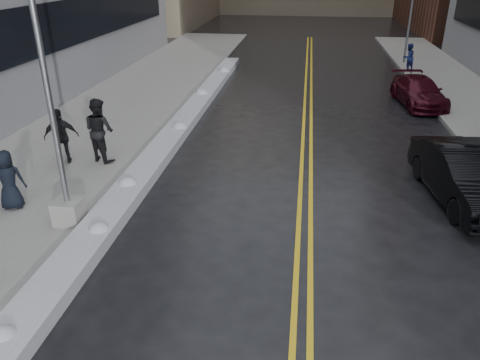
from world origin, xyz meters
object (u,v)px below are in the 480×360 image
(traffic_signal, at_px, (412,8))
(car_maroon, at_px, (419,92))
(pedestrian_c, at_px, (8,180))
(pedestrian_b, at_px, (99,130))
(lamppost, at_px, (55,132))
(car_black, at_px, (465,175))
(pedestrian_east, at_px, (408,57))
(pedestrian_d, at_px, (61,137))

(traffic_signal, relative_size, car_maroon, 1.41)
(traffic_signal, height_order, pedestrian_c, traffic_signal)
(pedestrian_b, bearing_deg, lamppost, 127.92)
(pedestrian_b, distance_m, car_black, 10.95)
(pedestrian_east, relative_size, car_black, 0.34)
(pedestrian_east, distance_m, car_maroon, 6.80)
(lamppost, distance_m, car_maroon, 16.69)
(car_maroon, bearing_deg, pedestrian_c, -143.33)
(pedestrian_d, xyz_separation_m, car_black, (11.99, -0.67, -0.28))
(pedestrian_b, height_order, pedestrian_c, pedestrian_b)
(traffic_signal, xyz_separation_m, car_maroon, (-1.00, -9.41, -2.78))
(pedestrian_c, xyz_separation_m, pedestrian_d, (-0.08, 3.03, 0.10))
(car_maroon, bearing_deg, pedestrian_b, -150.35)
(lamppost, distance_m, pedestrian_east, 22.56)
(pedestrian_d, distance_m, pedestrian_east, 20.72)
(lamppost, xyz_separation_m, pedestrian_b, (-0.80, 3.94, -1.36))
(pedestrian_d, bearing_deg, pedestrian_b, 175.50)
(lamppost, xyz_separation_m, pedestrian_east, (11.50, 19.34, -1.59))
(car_maroon, bearing_deg, pedestrian_d, -151.60)
(pedestrian_east, bearing_deg, pedestrian_c, 18.72)
(pedestrian_d, xyz_separation_m, pedestrian_east, (13.41, 15.80, -0.11))
(traffic_signal, bearing_deg, pedestrian_d, -126.60)
(lamppost, distance_m, traffic_signal, 24.98)
(pedestrian_east, bearing_deg, car_maroon, 48.11)
(pedestrian_c, distance_m, car_maroon, 17.48)
(pedestrian_b, xyz_separation_m, car_maroon, (11.60, 8.64, -0.56))
(pedestrian_c, bearing_deg, pedestrian_b, -123.83)
(pedestrian_b, distance_m, pedestrian_east, 19.71)
(car_black, bearing_deg, pedestrian_c, -176.74)
(pedestrian_d, xyz_separation_m, car_maroon, (12.71, 9.04, -0.43))
(lamppost, height_order, traffic_signal, lamppost)
(pedestrian_b, relative_size, pedestrian_d, 1.15)
(traffic_signal, xyz_separation_m, pedestrian_b, (-12.60, -18.06, -2.23))
(traffic_signal, relative_size, pedestrian_c, 3.75)
(car_black, xyz_separation_m, car_maroon, (0.72, 9.71, -0.14))
(lamppost, height_order, pedestrian_c, lamppost)
(lamppost, distance_m, car_black, 10.64)
(traffic_signal, distance_m, pedestrian_d, 23.11)
(pedestrian_east, height_order, car_black, pedestrian_east)
(lamppost, bearing_deg, pedestrian_east, 59.27)
(traffic_signal, bearing_deg, pedestrian_east, -96.44)
(pedestrian_c, relative_size, pedestrian_east, 1.01)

